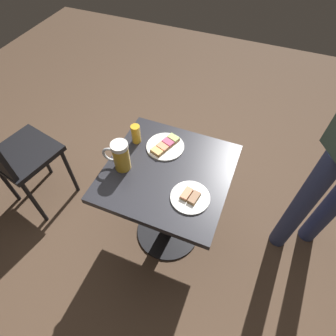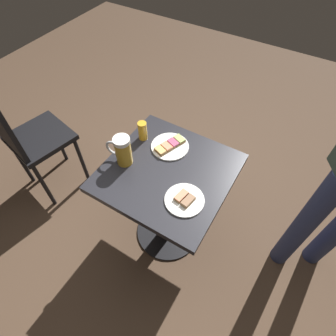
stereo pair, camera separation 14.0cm
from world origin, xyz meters
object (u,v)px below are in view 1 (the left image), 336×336
plate_near (165,146)px  beer_mug (120,156)px  beer_glass_small (136,134)px  plate_far (190,197)px  cafe_chair (10,152)px

plate_near → beer_mug: beer_mug is taller
beer_glass_small → plate_far: bearing=-121.3°
plate_far → beer_mug: beer_mug is taller
plate_near → beer_glass_small: size_ratio=1.87×
cafe_chair → plate_far: bearing=13.0°
beer_mug → cafe_chair: cafe_chair is taller
beer_mug → plate_near: bearing=-36.1°
plate_near → beer_mug: (-0.22, 0.16, 0.08)m
plate_near → cafe_chair: cafe_chair is taller
cafe_chair → plate_near: bearing=29.0°
beer_mug → plate_far: bearing=-97.2°
cafe_chair → beer_mug: bearing=17.0°
plate_near → plate_far: 0.36m
plate_near → beer_glass_small: beer_glass_small is taller
plate_near → beer_mug: size_ratio=1.23×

